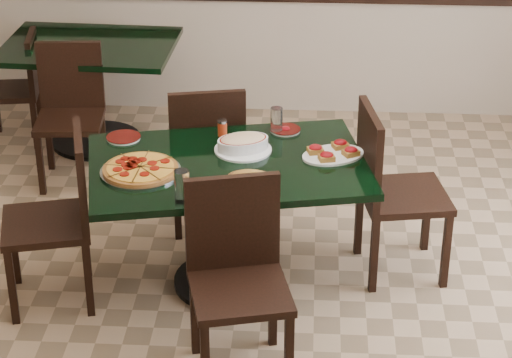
# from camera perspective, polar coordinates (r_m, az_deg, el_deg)

# --- Properties ---
(floor) EXTENTS (5.50, 5.50, 0.00)m
(floor) POSITION_cam_1_polar(r_m,az_deg,el_deg) (5.35, 0.32, -7.75)
(floor) COLOR #937555
(floor) RESTS_ON ground
(room_shell) EXTENTS (5.50, 5.50, 5.50)m
(room_shell) POSITION_cam_1_polar(r_m,az_deg,el_deg) (6.44, 10.50, 9.66)
(room_shell) COLOR silver
(room_shell) RESTS_ON floor
(main_table) EXTENTS (1.61, 1.21, 0.75)m
(main_table) POSITION_cam_1_polar(r_m,az_deg,el_deg) (5.32, -1.60, -0.81)
(main_table) COLOR black
(main_table) RESTS_ON floor
(back_table) EXTENTS (1.21, 0.90, 0.75)m
(back_table) POSITION_cam_1_polar(r_m,az_deg,el_deg) (7.11, -9.39, 5.92)
(back_table) COLOR black
(back_table) RESTS_ON floor
(chair_far) EXTENTS (0.52, 0.52, 0.94)m
(chair_far) POSITION_cam_1_polar(r_m,az_deg,el_deg) (5.89, -2.85, 1.68)
(chair_far) COLOR black
(chair_far) RESTS_ON floor
(chair_near) EXTENTS (0.55, 0.55, 0.97)m
(chair_near) POSITION_cam_1_polar(r_m,az_deg,el_deg) (4.72, -1.11, -5.05)
(chair_near) COLOR black
(chair_near) RESTS_ON floor
(chair_right) EXTENTS (0.53, 0.53, 0.99)m
(chair_right) POSITION_cam_1_polar(r_m,az_deg,el_deg) (5.49, 7.58, -0.25)
(chair_right) COLOR black
(chair_right) RESTS_ON floor
(chair_left) EXTENTS (0.55, 0.55, 0.97)m
(chair_left) POSITION_cam_1_polar(r_m,az_deg,el_deg) (5.31, -11.03, -1.71)
(chair_left) COLOR black
(chair_left) RESTS_ON floor
(back_chair_near) EXTENTS (0.46, 0.46, 0.91)m
(back_chair_near) POSITION_cam_1_polar(r_m,az_deg,el_deg) (6.65, -10.55, 4.15)
(back_chair_near) COLOR black
(back_chair_near) RESTS_ON floor
(back_chair_left) EXTENTS (0.42, 0.42, 0.80)m
(back_chair_left) POSITION_cam_1_polar(r_m,az_deg,el_deg) (7.28, -13.25, 5.36)
(back_chair_left) COLOR black
(back_chair_left) RESTS_ON floor
(pepperoni_pizza) EXTENTS (0.42, 0.42, 0.04)m
(pepperoni_pizza) POSITION_cam_1_polar(r_m,az_deg,el_deg) (5.16, -6.62, 0.55)
(pepperoni_pizza) COLOR #B1B0B7
(pepperoni_pizza) RESTS_ON main_table
(lasagna_casserole) EXTENTS (0.33, 0.31, 0.09)m
(lasagna_casserole) POSITION_cam_1_polar(r_m,az_deg,el_deg) (5.34, -0.75, 2.07)
(lasagna_casserole) COLOR silver
(lasagna_casserole) RESTS_ON main_table
(bread_basket) EXTENTS (0.26, 0.19, 0.10)m
(bread_basket) POSITION_cam_1_polar(r_m,az_deg,el_deg) (4.96, -0.26, -0.08)
(bread_basket) COLOR brown
(bread_basket) RESTS_ON main_table
(bruschetta_platter) EXTENTS (0.41, 0.36, 0.05)m
(bruschetta_platter) POSITION_cam_1_polar(r_m,az_deg,el_deg) (5.31, 4.42, 1.53)
(bruschetta_platter) COLOR silver
(bruschetta_platter) RESTS_ON main_table
(side_plate_near) EXTENTS (0.16, 0.16, 0.02)m
(side_plate_near) POSITION_cam_1_polar(r_m,az_deg,el_deg) (4.92, -2.61, -0.78)
(side_plate_near) COLOR silver
(side_plate_near) RESTS_ON main_table
(side_plate_far_r) EXTENTS (0.17, 0.17, 0.03)m
(side_plate_far_r) POSITION_cam_1_polar(r_m,az_deg,el_deg) (5.59, 1.70, 2.83)
(side_plate_far_r) COLOR silver
(side_plate_far_r) RESTS_ON main_table
(side_plate_far_l) EXTENTS (0.19, 0.19, 0.02)m
(side_plate_far_l) POSITION_cam_1_polar(r_m,az_deg,el_deg) (5.54, -7.58, 2.36)
(side_plate_far_l) COLOR silver
(side_plate_far_l) RESTS_ON main_table
(napkin_setting) EXTENTS (0.20, 0.20, 0.01)m
(napkin_setting) POSITION_cam_1_polar(r_m,az_deg,el_deg) (4.89, -2.62, -1.06)
(napkin_setting) COLOR white
(napkin_setting) RESTS_ON main_table
(water_glass_a) EXTENTS (0.07, 0.07, 0.15)m
(water_glass_a) POSITION_cam_1_polar(r_m,az_deg,el_deg) (5.55, 1.18, 3.38)
(water_glass_a) COLOR silver
(water_glass_a) RESTS_ON main_table
(water_glass_b) EXTENTS (0.08, 0.08, 0.16)m
(water_glass_b) POSITION_cam_1_polar(r_m,az_deg,el_deg) (4.83, -4.24, -0.40)
(water_glass_b) COLOR silver
(water_glass_b) RESTS_ON main_table
(pepper_shaker) EXTENTS (0.05, 0.05, 0.09)m
(pepper_shaker) POSITION_cam_1_polar(r_m,az_deg,el_deg) (5.52, -1.94, 2.95)
(pepper_shaker) COLOR #A92F12
(pepper_shaker) RESTS_ON main_table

